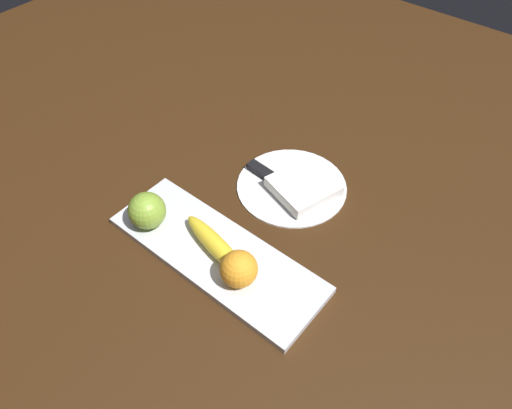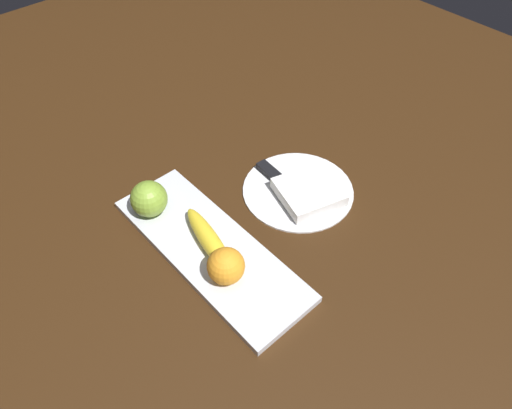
% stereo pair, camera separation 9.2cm
% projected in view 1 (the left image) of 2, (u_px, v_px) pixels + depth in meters
% --- Properties ---
extents(ground_plane, '(2.40, 2.40, 0.00)m').
position_uv_depth(ground_plane, '(209.00, 251.00, 0.90)').
color(ground_plane, '#341E0C').
extents(fruit_tray, '(0.43, 0.15, 0.02)m').
position_uv_depth(fruit_tray, '(215.00, 255.00, 0.89)').
color(fruit_tray, silver).
rests_on(fruit_tray, ground_plane).
extents(apple, '(0.07, 0.07, 0.07)m').
position_uv_depth(apple, '(147.00, 211.00, 0.90)').
color(apple, '#80A634').
rests_on(apple, fruit_tray).
extents(banana, '(0.19, 0.07, 0.04)m').
position_uv_depth(banana, '(216.00, 247.00, 0.87)').
color(banana, yellow).
rests_on(banana, fruit_tray).
extents(orange_near_apple, '(0.07, 0.07, 0.07)m').
position_uv_depth(orange_near_apple, '(239.00, 269.00, 0.82)').
color(orange_near_apple, orange).
rests_on(orange_near_apple, fruit_tray).
extents(dinner_plate, '(0.23, 0.23, 0.01)m').
position_uv_depth(dinner_plate, '(292.00, 186.00, 1.02)').
color(dinner_plate, white).
rests_on(dinner_plate, ground_plane).
extents(folded_napkin, '(0.15, 0.15, 0.02)m').
position_uv_depth(folded_napkin, '(303.00, 186.00, 0.99)').
color(folded_napkin, white).
rests_on(folded_napkin, dinner_plate).
extents(knife, '(0.18, 0.04, 0.01)m').
position_uv_depth(knife, '(270.00, 177.00, 1.02)').
color(knife, silver).
rests_on(knife, dinner_plate).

